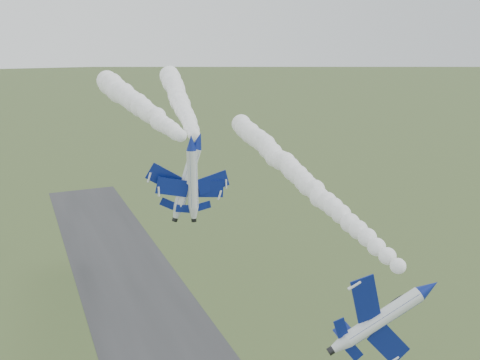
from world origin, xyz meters
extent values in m
cylinder|color=silver|center=(14.99, -7.92, 32.87)|extent=(3.44, 8.91, 2.10)
cone|color=navy|center=(14.13, -13.33, 32.87)|extent=(2.43, 2.58, 2.10)
cone|color=silver|center=(15.82, -2.72, 32.87)|extent=(2.37, 2.17, 2.10)
cylinder|color=black|center=(15.98, -1.69, 32.87)|extent=(1.15, 0.78, 1.06)
ellipsoid|color=black|center=(15.14, -10.21, 33.14)|extent=(1.85, 3.16, 1.40)
cube|color=navy|center=(13.54, -6.85, 35.53)|extent=(2.73, 2.82, 4.26)
cube|color=navy|center=(16.43, -7.31, 30.06)|extent=(2.73, 2.82, 4.26)
cube|color=navy|center=(14.90, -3.51, 34.33)|extent=(1.23, 1.29, 1.87)
cube|color=navy|center=(16.44, -3.76, 31.41)|extent=(1.23, 1.29, 1.87)
cube|color=navy|center=(16.80, -4.07, 33.50)|extent=(2.30, 1.96, 1.18)
cylinder|color=silver|center=(-0.77, 19.98, 44.04)|extent=(1.69, 7.91, 1.42)
cone|color=navy|center=(-0.95, 15.02, 44.04)|extent=(1.49, 2.11, 1.42)
cone|color=silver|center=(-0.60, 24.75, 44.04)|extent=(1.48, 1.73, 1.42)
cylinder|color=black|center=(-0.57, 25.68, 44.04)|extent=(0.74, 0.59, 0.72)
ellipsoid|color=black|center=(-0.85, 17.95, 44.57)|extent=(1.04, 2.73, 0.94)
cube|color=navy|center=(-3.55, 20.82, 43.88)|extent=(4.39, 2.40, 0.17)
cube|color=navy|center=(2.06, 20.62, 43.93)|extent=(4.39, 2.40, 0.17)
cube|color=navy|center=(-2.13, 23.96, 44.03)|extent=(1.91, 1.10, 0.11)
cube|color=navy|center=(0.86, 23.85, 44.06)|extent=(1.91, 1.10, 0.11)
cube|color=navy|center=(-0.65, 23.68, 45.26)|extent=(0.18, 1.50, 2.06)
cylinder|color=silver|center=(0.29, 20.17, 44.18)|extent=(3.44, 8.48, 1.86)
cone|color=navy|center=(-0.74, 15.05, 44.18)|extent=(2.25, 2.49, 1.86)
cone|color=silver|center=(1.27, 25.10, 44.18)|extent=(2.17, 2.10, 1.86)
cylinder|color=black|center=(1.46, 26.07, 44.18)|extent=(1.04, 0.76, 0.94)
ellipsoid|color=black|center=(0.04, 18.05, 44.71)|extent=(1.77, 3.03, 1.24)
cube|color=navy|center=(-2.36, 21.51, 44.95)|extent=(4.74, 3.17, 1.51)
cube|color=navy|center=(3.16, 20.41, 43.14)|extent=(4.74, 3.17, 1.51)
cube|color=navy|center=(-0.38, 24.53, 44.67)|extent=(2.08, 1.44, 0.70)
cube|color=navy|center=(2.57, 23.94, 43.70)|extent=(2.08, 1.44, 0.70)
cube|color=navy|center=(1.43, 23.92, 45.41)|extent=(1.07, 1.70, 2.10)
camera|label=1|loc=(-22.15, -45.71, 57.68)|focal=40.00mm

